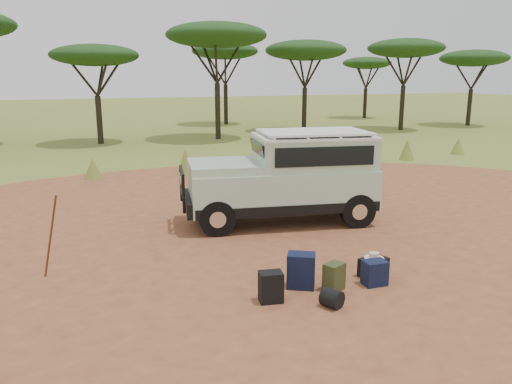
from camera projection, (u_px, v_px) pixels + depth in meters
name	position (u px, v px, depth m)	size (l,w,h in m)	color
ground	(302.00, 261.00, 9.14)	(140.00, 140.00, 0.00)	olive
dirt_clearing	(302.00, 261.00, 9.14)	(23.00, 23.00, 0.01)	#985E32
grass_fringe	(190.00, 163.00, 16.94)	(36.60, 1.60, 0.90)	olive
acacia_treeline	(146.00, 45.00, 26.22)	(46.70, 13.20, 6.26)	black
safari_vehicle	(287.00, 179.00, 11.38)	(4.54, 2.46, 2.10)	#ACC9AC
walking_staff	(51.00, 237.00, 8.24)	(0.04, 0.04, 1.47)	maroon
backpack_black	(271.00, 287.00, 7.44)	(0.35, 0.26, 0.47)	black
backpack_navy	(301.00, 271.00, 7.94)	(0.44, 0.31, 0.57)	#101734
backpack_olive	(334.00, 277.00, 7.85)	(0.32, 0.23, 0.45)	#3F441F
duffel_navy	(375.00, 273.00, 8.05)	(0.37, 0.27, 0.41)	#101734
hard_case	(373.00, 267.00, 8.41)	(0.46, 0.32, 0.32)	black
stuff_sack	(332.00, 298.00, 7.29)	(0.28, 0.28, 0.28)	black
safari_hat	(374.00, 256.00, 8.37)	(0.33, 0.33, 0.10)	beige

